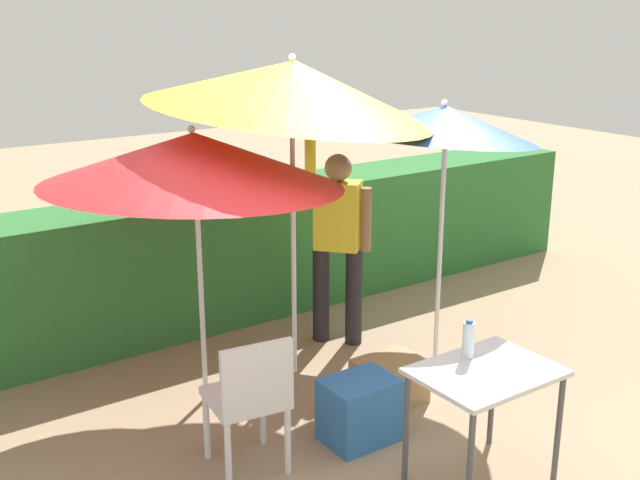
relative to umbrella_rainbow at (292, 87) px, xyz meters
The scene contains 11 objects.
ground_plane 2.24m from the umbrella_rainbow, 80.88° to the right, with size 24.00×24.00×0.00m, color #9E8466.
hedge_row 2.06m from the umbrella_rainbow, 86.29° to the left, with size 8.00×0.70×1.16m, color #2D7033.
umbrella_rainbow is the anchor object (origin of this frame).
umbrella_orange 0.89m from the umbrella_rainbow, behind, with size 2.02×2.01×2.00m.
umbrella_yellow 1.18m from the umbrella_rainbow, 21.78° to the right, with size 1.43×1.41×2.09m.
person_vendor 1.40m from the umbrella_rainbow, 24.00° to the left, with size 0.43×0.47×1.88m.
chair_plastic 2.17m from the umbrella_rainbow, 133.72° to the right, with size 0.49×0.49×0.89m.
cooler_box 2.25m from the umbrella_rainbow, 100.29° to the right, with size 0.46×0.36×0.42m, color #2D6BB7.
crate_cardboard 2.19m from the umbrella_rainbow, 69.79° to the right, with size 0.46×0.37×0.31m, color #9E7A4C.
folding_table 2.42m from the umbrella_rainbow, 86.53° to the right, with size 0.80×0.60×0.73m.
bottle_water 2.15m from the umbrella_rainbow, 85.25° to the right, with size 0.07×0.07×0.24m.
Camera 1 is at (-3.04, -4.13, 2.73)m, focal length 43.70 mm.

